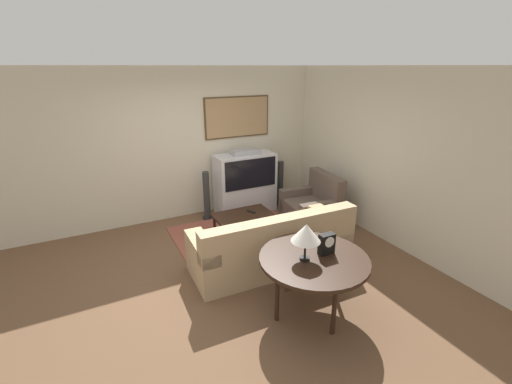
# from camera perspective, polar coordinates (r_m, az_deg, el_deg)

# --- Properties ---
(ground_plane) EXTENTS (12.00, 12.00, 0.00)m
(ground_plane) POSITION_cam_1_polar(r_m,az_deg,el_deg) (4.96, -4.40, -12.63)
(ground_plane) COLOR brown
(wall_back) EXTENTS (12.00, 0.10, 2.70)m
(wall_back) POSITION_cam_1_polar(r_m,az_deg,el_deg) (6.34, -12.13, 7.70)
(wall_back) COLOR beige
(wall_back) RESTS_ON ground_plane
(wall_right) EXTENTS (0.06, 12.00, 2.70)m
(wall_right) POSITION_cam_1_polar(r_m,az_deg,el_deg) (5.85, 19.79, 5.84)
(wall_right) COLOR beige
(wall_right) RESTS_ON ground_plane
(area_rug) EXTENTS (2.06, 1.88, 0.01)m
(area_rug) POSITION_cam_1_polar(r_m,az_deg,el_deg) (5.73, -2.38, -7.68)
(area_rug) COLOR brown
(area_rug) RESTS_ON ground_plane
(tv) EXTENTS (1.14, 0.52, 1.23)m
(tv) POSITION_cam_1_polar(r_m,az_deg,el_deg) (6.58, -1.84, 1.60)
(tv) COLOR silver
(tv) RESTS_ON ground_plane
(couch) EXTENTS (2.27, 0.91, 0.86)m
(couch) POSITION_cam_1_polar(r_m,az_deg,el_deg) (4.86, 2.81, -9.08)
(couch) COLOR tan
(couch) RESTS_ON ground_plane
(armchair) EXTENTS (0.89, 1.01, 0.92)m
(armchair) POSITION_cam_1_polar(r_m,az_deg,el_deg) (6.19, 9.34, -2.69)
(armchair) COLOR brown
(armchair) RESTS_ON ground_plane
(coffee_table) EXTENTS (0.94, 0.59, 0.41)m
(coffee_table) POSITION_cam_1_polar(r_m,az_deg,el_deg) (5.63, -2.10, -4.16)
(coffee_table) COLOR black
(coffee_table) RESTS_ON ground_plane
(console_table) EXTENTS (1.21, 1.21, 0.72)m
(console_table) POSITION_cam_1_polar(r_m,az_deg,el_deg) (3.89, 9.63, -11.46)
(console_table) COLOR black
(console_table) RESTS_ON ground_plane
(table_lamp) EXTENTS (0.32, 0.32, 0.42)m
(table_lamp) POSITION_cam_1_polar(r_m,az_deg,el_deg) (3.65, 8.33, -6.83)
(table_lamp) COLOR black
(table_lamp) RESTS_ON console_table
(mantel_clock) EXTENTS (0.18, 0.10, 0.24)m
(mantel_clock) POSITION_cam_1_polar(r_m,az_deg,el_deg) (3.90, 11.70, -8.44)
(mantel_clock) COLOR black
(mantel_clock) RESTS_ON console_table
(remote) EXTENTS (0.10, 0.17, 0.02)m
(remote) POSITION_cam_1_polar(r_m,az_deg,el_deg) (5.68, -0.82, -3.29)
(remote) COLOR black
(remote) RESTS_ON coffee_table
(speaker_tower_left) EXTENTS (0.20, 0.20, 0.91)m
(speaker_tower_left) POSITION_cam_1_polar(r_m,az_deg,el_deg) (6.35, -8.22, -0.82)
(speaker_tower_left) COLOR black
(speaker_tower_left) RESTS_ON ground_plane
(speaker_tower_right) EXTENTS (0.20, 0.20, 0.91)m
(speaker_tower_right) POSITION_cam_1_polar(r_m,az_deg,el_deg) (6.97, 4.06, 1.29)
(speaker_tower_right) COLOR black
(speaker_tower_right) RESTS_ON ground_plane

